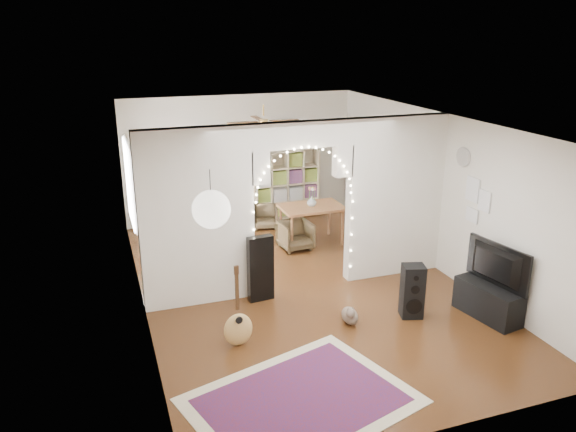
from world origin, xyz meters
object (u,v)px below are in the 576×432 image
object	(u,v)px
floor_speaker	(412,291)
dining_chair_right	(265,217)
dining_chair_left	(296,235)
acoustic_guitar	(238,317)
dining_table	(312,210)
media_console	(488,301)
bookcase	(286,183)

from	to	relation	value
floor_speaker	dining_chair_right	size ratio (longest dim) A/B	1.52
floor_speaker	dining_chair_left	distance (m)	3.14
acoustic_guitar	dining_chair_left	world-z (taller)	acoustic_guitar
dining_table	media_console	bearing A→B (deg)	-70.37
dining_chair_left	dining_table	bearing A→B (deg)	21.40
floor_speaker	media_console	world-z (taller)	floor_speaker
dining_table	dining_chair_right	world-z (taller)	dining_table
acoustic_guitar	dining_chair_right	bearing A→B (deg)	56.60
media_console	bookcase	size ratio (longest dim) A/B	0.66
dining_chair_left	acoustic_guitar	bearing A→B (deg)	-126.78
dining_table	bookcase	bearing A→B (deg)	87.14
bookcase	dining_chair_right	size ratio (longest dim) A/B	2.87
floor_speaker	bookcase	xyz separation A→B (m)	(-0.21, 4.98, 0.36)
floor_speaker	media_console	xyz separation A→B (m)	(1.04, -0.38, -0.15)
acoustic_guitar	dining_chair_right	xyz separation A→B (m)	(1.71, 4.34, -0.19)
floor_speaker	dining_table	bearing A→B (deg)	111.06
acoustic_guitar	bookcase	xyz separation A→B (m)	(2.37, 4.93, 0.33)
acoustic_guitar	floor_speaker	world-z (taller)	acoustic_guitar
dining_chair_left	dining_chair_right	world-z (taller)	dining_chair_left
floor_speaker	dining_chair_left	xyz separation A→B (m)	(-0.69, 3.06, -0.13)
acoustic_guitar	floor_speaker	bearing A→B (deg)	-13.08
media_console	dining_chair_right	size ratio (longest dim) A/B	1.90
acoustic_guitar	bookcase	bearing A→B (deg)	52.42
dining_table	dining_chair_right	distance (m)	1.36
dining_chair_right	media_console	bearing A→B (deg)	-52.68
dining_chair_right	bookcase	bearing A→B (deg)	57.24
acoustic_guitar	bookcase	distance (m)	5.48
bookcase	media_console	bearing A→B (deg)	-96.68
acoustic_guitar	dining_chair_right	size ratio (longest dim) A/B	1.85
acoustic_guitar	dining_table	bearing A→B (deg)	42.39
floor_speaker	bookcase	distance (m)	5.00
dining_table	dining_chair_right	size ratio (longest dim) A/B	2.29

